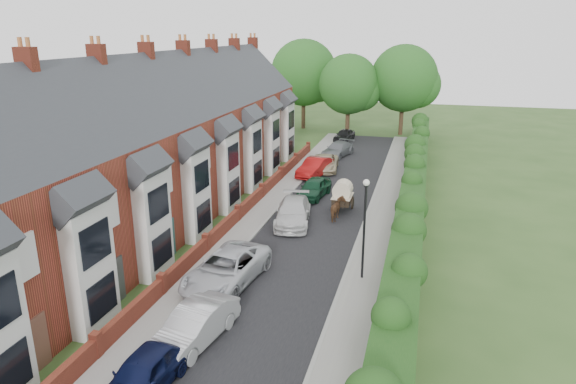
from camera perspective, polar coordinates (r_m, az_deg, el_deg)
name	(u,v)px	position (r m, az deg, el deg)	size (l,w,h in m)	color
ground	(273,311)	(23.15, -1.73, -13.05)	(140.00, 140.00, 0.00)	#2D4C1E
road	(315,223)	(32.89, 3.01, -3.44)	(6.00, 58.00, 0.02)	black
pavement_hedge_side	(380,228)	(32.32, 10.15, -3.99)	(2.20, 58.00, 0.12)	gray
pavement_house_side	(258,217)	(33.83, -3.38, -2.74)	(1.70, 58.00, 0.12)	gray
kerb_hedge_side	(363,227)	(32.41, 8.30, -3.82)	(0.18, 58.00, 0.13)	gray
kerb_house_side	(269,218)	(33.59, -2.08, -2.86)	(0.18, 58.00, 0.13)	gray
hedge	(411,207)	(31.72, 13.53, -1.67)	(2.10, 58.00, 2.85)	#143A12
terrace_row	(156,149)	(34.29, -14.48, 4.70)	(9.05, 40.50, 11.50)	#9B3727
garden_wall_row	(238,215)	(33.13, -5.58, -2.51)	(0.35, 40.35, 1.10)	maroon
lamppost	(365,217)	(24.67, 8.52, -2.76)	(0.32, 0.32, 5.16)	black
tree_far_left	(352,86)	(60.03, 7.11, 11.64)	(7.14, 6.80, 9.29)	#332316
tree_far_right	(407,80)	(61.40, 13.12, 12.02)	(7.98, 7.60, 10.31)	#332316
tree_far_back	(307,74)	(63.98, 2.14, 12.93)	(8.40, 8.00, 10.82)	#332316
car_navy	(143,374)	(18.99, -15.78, -18.87)	(1.69, 4.20, 1.43)	black
car_silver_a	(195,326)	(21.04, -10.32, -14.41)	(1.58, 4.52, 1.49)	#B1B2B6
car_silver_b	(227,269)	(25.18, -6.85, -8.45)	(2.64, 5.72, 1.59)	silver
car_white	(293,212)	(32.55, 0.57, -2.25)	(2.09, 5.15, 1.49)	silver
car_green	(314,188)	(37.71, 2.91, 0.47)	(1.68, 4.16, 1.42)	#113923
car_red	(315,167)	(43.19, 3.02, 2.76)	(1.61, 4.62, 1.52)	maroon
car_beige	(325,163)	(45.03, 4.11, 3.23)	(2.20, 4.77, 1.33)	tan
car_grey	(338,149)	(50.35, 5.57, 4.75)	(1.89, 4.66, 1.35)	slate
car_black	(344,135)	(57.48, 6.28, 6.31)	(1.55, 3.85, 1.31)	black
horse	(338,209)	(33.26, 5.54, -1.94)	(0.79, 1.72, 1.46)	#53341E
horse_cart	(343,194)	(34.84, 6.09, -0.19)	(1.34, 2.95, 2.13)	black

